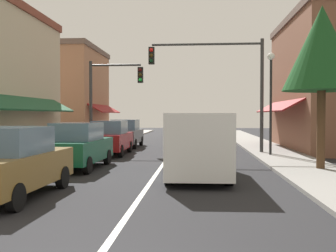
% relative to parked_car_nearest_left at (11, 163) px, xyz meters
% --- Properties ---
extents(ground_plane, '(80.00, 80.00, 0.00)m').
position_rel_parked_car_nearest_left_xyz_m(ground_plane, '(3.19, 12.66, -0.88)').
color(ground_plane, black).
extents(sidewalk_left, '(2.60, 56.00, 0.12)m').
position_rel_parked_car_nearest_left_xyz_m(sidewalk_left, '(-2.31, 12.66, -0.82)').
color(sidewalk_left, '#A39E99').
rests_on(sidewalk_left, ground).
extents(sidewalk_right, '(2.60, 56.00, 0.12)m').
position_rel_parked_car_nearest_left_xyz_m(sidewalk_right, '(8.69, 12.66, -0.82)').
color(sidewalk_right, gray).
rests_on(sidewalk_right, ground).
extents(lane_center_stripe, '(0.14, 52.00, 0.01)m').
position_rel_parked_car_nearest_left_xyz_m(lane_center_stripe, '(3.19, 12.66, -0.88)').
color(lane_center_stripe, silver).
rests_on(lane_center_stripe, ground).
extents(storefront_right_block, '(6.94, 10.20, 7.94)m').
position_rel_parked_car_nearest_left_xyz_m(storefront_right_block, '(12.80, 14.66, 3.10)').
color(storefront_right_block, brown).
rests_on(storefront_right_block, ground).
extents(storefront_far_left, '(7.02, 8.20, 7.64)m').
position_rel_parked_car_nearest_left_xyz_m(storefront_far_left, '(-6.45, 22.66, 2.94)').
color(storefront_far_left, '#9E6B4C').
rests_on(storefront_far_left, ground).
extents(parked_car_nearest_left, '(1.87, 4.15, 1.77)m').
position_rel_parked_car_nearest_left_xyz_m(parked_car_nearest_left, '(0.00, 0.00, 0.00)').
color(parked_car_nearest_left, brown).
rests_on(parked_car_nearest_left, ground).
extents(parked_car_second_left, '(1.88, 4.15, 1.77)m').
position_rel_parked_car_nearest_left_xyz_m(parked_car_second_left, '(0.04, 5.34, 0.00)').
color(parked_car_second_left, '#0F4C33').
rests_on(parked_car_second_left, ground).
extents(parked_car_third_left, '(1.82, 4.12, 1.77)m').
position_rel_parked_car_nearest_left_xyz_m(parked_car_third_left, '(0.12, 10.59, 0.00)').
color(parked_car_third_left, maroon).
rests_on(parked_car_third_left, ground).
extents(parked_car_far_left, '(1.78, 4.10, 1.77)m').
position_rel_parked_car_nearest_left_xyz_m(parked_car_far_left, '(0.05, 15.37, 0.00)').
color(parked_car_far_left, '#4C5156').
rests_on(parked_car_far_left, ground).
extents(van_in_lane, '(2.06, 5.21, 2.12)m').
position_rel_parked_car_nearest_left_xyz_m(van_in_lane, '(4.65, 3.69, 0.27)').
color(van_in_lane, silver).
rests_on(van_in_lane, ground).
extents(traffic_signal_mast_arm, '(6.04, 0.50, 6.05)m').
position_rel_parked_car_nearest_left_xyz_m(traffic_signal_mast_arm, '(5.94, 11.41, 3.30)').
color(traffic_signal_mast_arm, '#333333').
rests_on(traffic_signal_mast_arm, ground).
extents(traffic_signal_left_corner, '(3.20, 0.50, 5.21)m').
position_rel_parked_car_nearest_left_xyz_m(traffic_signal_left_corner, '(-0.52, 13.10, 2.58)').
color(traffic_signal_left_corner, '#333333').
rests_on(traffic_signal_left_corner, ground).
extents(street_lamp_right_mid, '(0.36, 0.36, 5.10)m').
position_rel_parked_car_nearest_left_xyz_m(street_lamp_right_mid, '(8.20, 10.09, 2.53)').
color(street_lamp_right_mid, black).
rests_on(street_lamp_right_mid, ground).
extents(tree_right_near, '(2.81, 2.81, 6.04)m').
position_rel_parked_car_nearest_left_xyz_m(tree_right_near, '(9.12, 5.25, 3.58)').
color(tree_right_near, '#4C331E').
rests_on(tree_right_near, ground).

